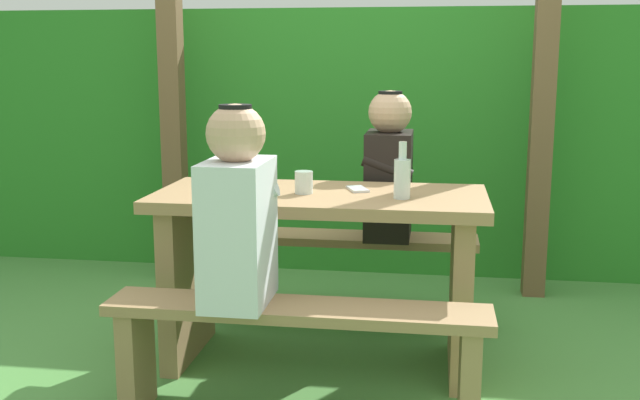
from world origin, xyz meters
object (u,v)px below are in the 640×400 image
(bench_far, at_px, (337,259))
(drinking_glass, at_px, (304,182))
(picnic_table, at_px, (320,249))
(person_black_coat, at_px, (389,170))
(person_white_shirt, at_px, (238,213))
(bottle_left, at_px, (402,176))
(cell_phone, at_px, (358,189))
(bench_near, at_px, (297,338))

(bench_far, bearing_deg, drinking_glass, -96.42)
(picnic_table, height_order, person_black_coat, person_black_coat)
(person_black_coat, bearing_deg, person_white_shirt, -113.19)
(person_white_shirt, xyz_separation_m, person_black_coat, (0.47, 1.10, 0.00))
(person_white_shirt, bearing_deg, bottle_left, 39.95)
(bottle_left, height_order, cell_phone, bottle_left)
(person_black_coat, bearing_deg, bench_near, -103.15)
(picnic_table, height_order, bench_far, picnic_table)
(person_white_shirt, distance_m, bottle_left, 0.74)
(drinking_glass, xyz_separation_m, cell_phone, (0.22, 0.11, -0.04))
(person_black_coat, distance_m, bottle_left, 0.64)
(bench_near, bearing_deg, picnic_table, 90.00)
(bench_near, bearing_deg, person_black_coat, 76.85)
(bench_near, height_order, drinking_glass, drinking_glass)
(bench_near, height_order, bottle_left, bottle_left)
(picnic_table, distance_m, drinking_glass, 0.30)
(person_white_shirt, distance_m, drinking_glass, 0.54)
(picnic_table, distance_m, person_white_shirt, 0.65)
(drinking_glass, relative_size, bottle_left, 0.41)
(picnic_table, bearing_deg, bottle_left, -12.62)
(person_white_shirt, bearing_deg, person_black_coat, 66.81)
(bench_near, bearing_deg, cell_phone, 76.75)
(drinking_glass, bearing_deg, person_white_shirt, -105.81)
(bench_near, xyz_separation_m, person_white_shirt, (-0.21, 0.00, 0.46))
(person_black_coat, bearing_deg, picnic_table, -115.11)
(picnic_table, xyz_separation_m, bottle_left, (0.35, -0.08, 0.34))
(person_black_coat, distance_m, drinking_glass, 0.66)
(person_white_shirt, relative_size, person_black_coat, 1.00)
(person_black_coat, distance_m, cell_phone, 0.47)
(bench_far, xyz_separation_m, bottle_left, (0.35, -0.63, 0.53))
(picnic_table, xyz_separation_m, person_black_coat, (0.26, 0.55, 0.27))
(bench_far, xyz_separation_m, person_black_coat, (0.26, -0.00, 0.46))
(person_black_coat, bearing_deg, bottle_left, -81.68)
(picnic_table, relative_size, cell_phone, 10.00)
(bench_far, height_order, drinking_glass, drinking_glass)
(drinking_glass, bearing_deg, person_black_coat, 60.72)
(bench_near, height_order, person_white_shirt, person_white_shirt)
(person_black_coat, height_order, bottle_left, person_black_coat)
(bottle_left, bearing_deg, bench_far, 118.97)
(cell_phone, bearing_deg, bench_far, 86.71)
(picnic_table, bearing_deg, bench_near, -90.00)
(bench_near, xyz_separation_m, cell_phone, (0.15, 0.64, 0.44))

